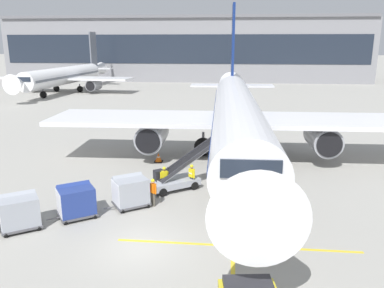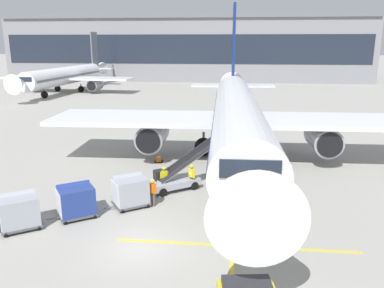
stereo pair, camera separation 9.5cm
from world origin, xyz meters
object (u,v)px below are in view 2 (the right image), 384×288
Objects in this scene: safety_cone_engine_keepout at (159,157)px; parked_airplane at (237,115)px; distant_airplane at (67,76)px; ground_crew_by_carts at (153,190)px; ground_crew_marshaller at (192,175)px; belt_loader at (177,176)px; ground_crew_by_loader at (164,177)px; baggage_cart_lead at (130,191)px; baggage_cart_second at (76,200)px; baggage_cart_third at (19,211)px.

parked_airplane is at bearing 12.69° from safety_cone_engine_keepout.
parked_airplane is 53.98m from distant_airplane.
ground_crew_by_carts is 1.00× the size of ground_crew_marshaller.
belt_loader is 6.39× the size of safety_cone_engine_keepout.
belt_loader reaches higher than ground_crew_by_loader.
parked_airplane is 7.42m from safety_cone_engine_keepout.
ground_crew_marshaller reaches higher than safety_cone_engine_keepout.
baggage_cart_lead and baggage_cart_second have the same top height.
baggage_cart_lead is 3.05m from ground_crew_by_loader.
baggage_cart_second is 2.97m from baggage_cart_third.
distant_airplane is at bearing 111.06° from baggage_cart_third.
ground_crew_by_loader is at bearing -75.85° from safety_cone_engine_keepout.
safety_cone_engine_keepout is 0.02× the size of distant_airplane.
distant_airplane is (-30.28, 49.77, 2.23)m from ground_crew_marshaller.
baggage_cart_lead is 1.55× the size of ground_crew_marshaller.
ground_crew_marshaller is (8.54, 6.69, -0.00)m from baggage_cart_third.
parked_airplane is 15.16× the size of baggage_cart_lead.
ground_crew_by_carts and ground_crew_marshaller have the same top height.
safety_cone_engine_keepout is at bearing 120.20° from ground_crew_marshaller.
distant_airplane is (-24.19, 54.78, 2.23)m from baggage_cart_second.
ground_crew_marshaller is (3.40, 3.23, -0.00)m from baggage_cart_lead.
distant_airplane is (-26.88, 53.01, 2.23)m from baggage_cart_lead.
safety_cone_engine_keepout is at bearing 76.06° from baggage_cart_second.
ground_crew_marshaller is at bearing 38.10° from baggage_cart_third.
ground_crew_by_loader is at bearing -141.08° from belt_loader.
baggage_cart_third reaches higher than safety_cone_engine_keepout.
baggage_cart_third is 1.55× the size of ground_crew_marshaller.
baggage_cart_second is 11.19m from safety_cone_engine_keepout.
ground_crew_by_carts is (4.05, 1.97, -0.00)m from baggage_cart_second.
parked_airplane is 8.38m from ground_crew_marshaller.
parked_airplane is 23.43× the size of ground_crew_by_loader.
ground_crew_by_loader is at bearing -120.91° from parked_airplane.
ground_crew_by_loader is (1.64, 2.57, -0.00)m from baggage_cart_lead.
parked_airplane is at bearing 53.52° from baggage_cart_second.
belt_loader is 10.03m from baggage_cart_third.
belt_loader is at bearing 70.98° from ground_crew_by_carts.
ground_crew_by_loader is at bearing 83.20° from ground_crew_by_carts.
baggage_cart_second is 1.55× the size of ground_crew_marshaller.
ground_crew_by_loader is at bearing -60.51° from distant_airplane.
ground_crew_marshaller is 6.78m from safety_cone_engine_keepout.
parked_airplane is 23.43× the size of ground_crew_by_carts.
ground_crew_marshaller is at bearing 3.43° from belt_loader.
parked_airplane is 15.16× the size of baggage_cart_third.
belt_loader is 2.83× the size of ground_crew_by_loader.
ground_crew_by_carts reaches higher than safety_cone_engine_keepout.
belt_loader is at bearing 41.41° from baggage_cart_third.
parked_airplane is 11.83m from ground_crew_by_carts.
safety_cone_engine_keepout is (-3.40, 5.84, -0.62)m from ground_crew_marshaller.
baggage_cart_lead is at bearing -171.70° from ground_crew_by_carts.
ground_crew_marshaller is at bearing 20.58° from ground_crew_by_loader.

